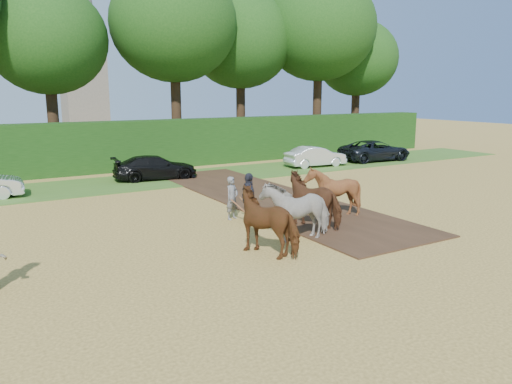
{
  "coord_description": "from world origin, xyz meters",
  "views": [
    {
      "loc": [
        -10.31,
        -11.75,
        4.8
      ],
      "look_at": [
        -1.76,
        2.6,
        1.4
      ],
      "focal_mm": 35.0,
      "sensor_mm": 36.0,
      "label": 1
    }
  ],
  "objects_px": {
    "spectator_far": "(249,198)",
    "plough_team": "(304,204)",
    "parked_cars": "(211,164)",
    "church": "(79,17)"
  },
  "relations": [
    {
      "from": "parked_cars",
      "to": "church",
      "type": "bearing_deg",
      "value": 87.17
    },
    {
      "from": "plough_team",
      "to": "church",
      "type": "relative_size",
      "value": 0.24
    },
    {
      "from": "spectator_far",
      "to": "plough_team",
      "type": "bearing_deg",
      "value": -144.05
    },
    {
      "from": "spectator_far",
      "to": "church",
      "type": "distance_m",
      "value": 53.17
    },
    {
      "from": "spectator_far",
      "to": "plough_team",
      "type": "xyz_separation_m",
      "value": [
        1.05,
        -1.95,
        0.03
      ]
    },
    {
      "from": "plough_team",
      "to": "parked_cars",
      "type": "relative_size",
      "value": 0.19
    },
    {
      "from": "plough_team",
      "to": "spectator_far",
      "type": "bearing_deg",
      "value": 118.4
    },
    {
      "from": "spectator_far",
      "to": "church",
      "type": "relative_size",
      "value": 0.07
    },
    {
      "from": "plough_team",
      "to": "parked_cars",
      "type": "height_order",
      "value": "plough_team"
    },
    {
      "from": "parked_cars",
      "to": "church",
      "type": "height_order",
      "value": "church"
    }
  ]
}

